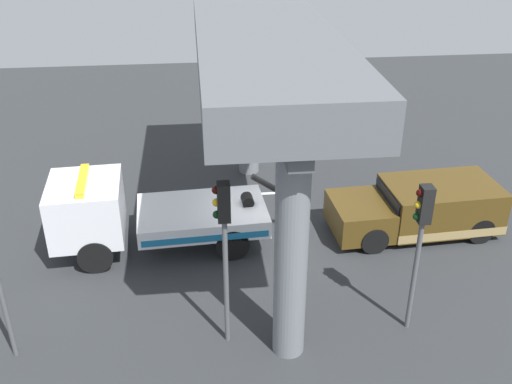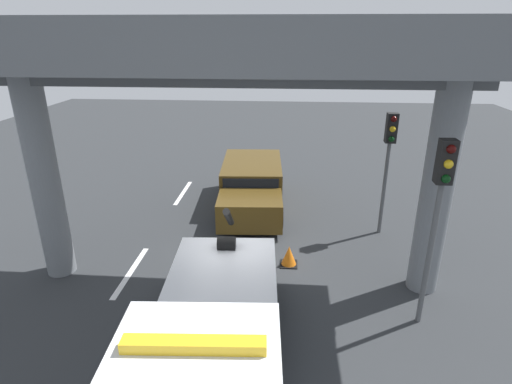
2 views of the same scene
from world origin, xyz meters
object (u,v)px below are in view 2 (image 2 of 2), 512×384
at_px(towed_van_green, 252,187).
at_px(traffic_light_near, 389,148).
at_px(traffic_light_far, 440,196).
at_px(tow_truck_white, 210,341).
at_px(traffic_cone_orange, 289,256).

bearing_deg(towed_van_green, traffic_light_near, 66.61).
bearing_deg(traffic_light_far, traffic_light_near, 180.00).
distance_m(tow_truck_white, traffic_cone_orange, 4.90).
bearing_deg(traffic_light_far, tow_truck_white, -61.41).
relative_size(traffic_light_near, traffic_cone_orange, 6.79).
xyz_separation_m(traffic_light_far, traffic_cone_orange, (-2.24, -2.98, -2.85)).
xyz_separation_m(towed_van_green, traffic_cone_orange, (4.17, 1.42, -0.50)).
relative_size(towed_van_green, traffic_cone_orange, 9.12).
relative_size(towed_van_green, traffic_light_far, 1.24).
height_order(traffic_light_near, traffic_cone_orange, traffic_light_near).
bearing_deg(traffic_light_near, towed_van_green, -113.39).
bearing_deg(tow_truck_white, traffic_cone_orange, 163.41).
bearing_deg(traffic_light_far, towed_van_green, -145.47).
height_order(towed_van_green, traffic_light_near, traffic_light_near).
distance_m(tow_truck_white, towed_van_green, 8.79).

